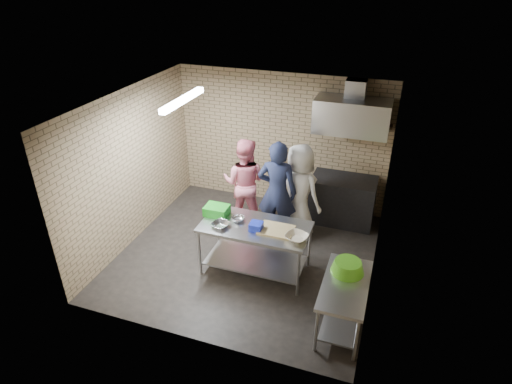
% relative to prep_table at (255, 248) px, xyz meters
% --- Properties ---
extents(floor, '(4.20, 4.20, 0.00)m').
position_rel_prep_table_xyz_m(floor, '(-0.27, 0.33, -0.43)').
color(floor, black).
rests_on(floor, ground).
extents(ceiling, '(4.20, 4.20, 0.00)m').
position_rel_prep_table_xyz_m(ceiling, '(-0.27, 0.33, 2.27)').
color(ceiling, black).
rests_on(ceiling, ground).
extents(back_wall, '(4.20, 0.06, 2.70)m').
position_rel_prep_table_xyz_m(back_wall, '(-0.27, 2.33, 0.92)').
color(back_wall, '#9C8661').
rests_on(back_wall, ground).
extents(front_wall, '(4.20, 0.06, 2.70)m').
position_rel_prep_table_xyz_m(front_wall, '(-0.27, -1.67, 0.92)').
color(front_wall, '#9C8661').
rests_on(front_wall, ground).
extents(left_wall, '(0.06, 4.00, 2.70)m').
position_rel_prep_table_xyz_m(left_wall, '(-2.37, 0.33, 0.92)').
color(left_wall, '#9C8661').
rests_on(left_wall, ground).
extents(right_wall, '(0.06, 4.00, 2.70)m').
position_rel_prep_table_xyz_m(right_wall, '(1.83, 0.33, 0.92)').
color(right_wall, '#9C8661').
rests_on(right_wall, ground).
extents(prep_table, '(1.71, 0.85, 0.85)m').
position_rel_prep_table_xyz_m(prep_table, '(0.00, 0.00, 0.00)').
color(prep_table, '#B2B5B9').
rests_on(prep_table, floor).
extents(side_counter, '(0.60, 1.20, 0.75)m').
position_rel_prep_table_xyz_m(side_counter, '(1.53, -0.77, -0.05)').
color(side_counter, silver).
rests_on(side_counter, floor).
extents(stove, '(1.20, 0.70, 0.90)m').
position_rel_prep_table_xyz_m(stove, '(1.08, 1.98, 0.02)').
color(stove, black).
rests_on(stove, floor).
extents(range_hood, '(1.30, 0.60, 0.60)m').
position_rel_prep_table_xyz_m(range_hood, '(1.08, 2.03, 1.67)').
color(range_hood, silver).
rests_on(range_hood, back_wall).
extents(hood_duct, '(0.35, 0.30, 0.30)m').
position_rel_prep_table_xyz_m(hood_duct, '(1.08, 2.18, 2.12)').
color(hood_duct, '#A5A8AD').
rests_on(hood_duct, back_wall).
extents(wall_shelf, '(0.80, 0.20, 0.04)m').
position_rel_prep_table_xyz_m(wall_shelf, '(1.38, 2.22, 1.49)').
color(wall_shelf, '#3F2B19').
rests_on(wall_shelf, back_wall).
extents(fluorescent_fixture, '(0.10, 1.25, 0.08)m').
position_rel_prep_table_xyz_m(fluorescent_fixture, '(-1.27, 0.33, 2.21)').
color(fluorescent_fixture, white).
rests_on(fluorescent_fixture, ceiling).
extents(green_crate, '(0.38, 0.28, 0.15)m').
position_rel_prep_table_xyz_m(green_crate, '(-0.70, 0.12, 0.50)').
color(green_crate, '#1B951E').
rests_on(green_crate, prep_table).
extents(blue_tub, '(0.19, 0.19, 0.12)m').
position_rel_prep_table_xyz_m(blue_tub, '(0.05, -0.10, 0.49)').
color(blue_tub, '#1A2CC4').
rests_on(blue_tub, prep_table).
extents(cutting_board, '(0.52, 0.40, 0.03)m').
position_rel_prep_table_xyz_m(cutting_board, '(0.35, -0.02, 0.44)').
color(cutting_board, tan).
rests_on(cutting_board, prep_table).
extents(mixing_bowl_a, '(0.33, 0.33, 0.07)m').
position_rel_prep_table_xyz_m(mixing_bowl_a, '(-0.50, -0.20, 0.46)').
color(mixing_bowl_a, '#B7B9BE').
rests_on(mixing_bowl_a, prep_table).
extents(mixing_bowl_b, '(0.25, 0.25, 0.06)m').
position_rel_prep_table_xyz_m(mixing_bowl_b, '(-0.30, 0.05, 0.46)').
color(mixing_bowl_b, silver).
rests_on(mixing_bowl_b, prep_table).
extents(ceramic_bowl, '(0.41, 0.41, 0.08)m').
position_rel_prep_table_xyz_m(ceramic_bowl, '(0.70, -0.15, 0.47)').
color(ceramic_bowl, beige).
rests_on(ceramic_bowl, prep_table).
extents(green_basin, '(0.46, 0.46, 0.17)m').
position_rel_prep_table_xyz_m(green_basin, '(1.51, -0.52, 0.41)').
color(green_basin, '#59C626').
rests_on(green_basin, side_counter).
extents(bottle_red, '(0.07, 0.07, 0.18)m').
position_rel_prep_table_xyz_m(bottle_red, '(1.13, 2.22, 1.60)').
color(bottle_red, '#B22619').
rests_on(bottle_red, wall_shelf).
extents(man_navy, '(0.72, 0.50, 1.90)m').
position_rel_prep_table_xyz_m(man_navy, '(0.06, 0.99, 0.52)').
color(man_navy, '#141834').
rests_on(man_navy, floor).
extents(woman_pink, '(0.89, 0.72, 1.72)m').
position_rel_prep_table_xyz_m(woman_pink, '(-0.67, 1.32, 0.43)').
color(woman_pink, pink).
rests_on(woman_pink, floor).
extents(woman_white, '(1.02, 0.88, 1.76)m').
position_rel_prep_table_xyz_m(woman_white, '(0.38, 1.27, 0.45)').
color(woman_white, white).
rests_on(woman_white, floor).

